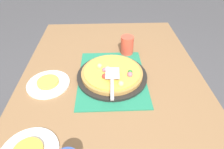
{
  "coord_description": "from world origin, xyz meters",
  "views": [
    {
      "loc": [
        0.79,
        -0.03,
        1.42
      ],
      "look_at": [
        0.0,
        0.0,
        0.77
      ],
      "focal_mm": 30.36,
      "sensor_mm": 36.0,
      "label": 1
    }
  ],
  "objects_px": {
    "pizza_pan": "(112,75)",
    "served_slice_right": "(48,82)",
    "cup_near": "(127,45)",
    "pizza": "(112,73)",
    "plate_far_right": "(48,84)",
    "pizza_server": "(112,79)"
  },
  "relations": [
    {
      "from": "pizza_pan",
      "to": "served_slice_right",
      "type": "xyz_separation_m",
      "value": [
        0.05,
        -0.34,
        0.01
      ]
    },
    {
      "from": "served_slice_right",
      "to": "cup_near",
      "type": "xyz_separation_m",
      "value": [
        -0.28,
        0.44,
        0.04
      ]
    },
    {
      "from": "pizza",
      "to": "served_slice_right",
      "type": "bearing_deg",
      "value": -82.6
    },
    {
      "from": "pizza",
      "to": "plate_far_right",
      "type": "xyz_separation_m",
      "value": [
        0.04,
        -0.34,
        -0.03
      ]
    },
    {
      "from": "plate_far_right",
      "to": "served_slice_right",
      "type": "relative_size",
      "value": 2.0
    },
    {
      "from": "pizza",
      "to": "cup_near",
      "type": "xyz_separation_m",
      "value": [
        -0.24,
        0.1,
        0.03
      ]
    },
    {
      "from": "plate_far_right",
      "to": "served_slice_right",
      "type": "distance_m",
      "value": 0.01
    },
    {
      "from": "pizza_pan",
      "to": "pizza",
      "type": "xyz_separation_m",
      "value": [
        0.0,
        0.0,
        0.02
      ]
    },
    {
      "from": "served_slice_right",
      "to": "pizza_server",
      "type": "bearing_deg",
      "value": 81.03
    },
    {
      "from": "plate_far_right",
      "to": "served_slice_right",
      "type": "xyz_separation_m",
      "value": [
        0.0,
        0.0,
        0.01
      ]
    },
    {
      "from": "pizza_pan",
      "to": "pizza",
      "type": "bearing_deg",
      "value": 12.89
    },
    {
      "from": "pizza_pan",
      "to": "pizza",
      "type": "distance_m",
      "value": 0.02
    },
    {
      "from": "pizza_pan",
      "to": "pizza_server",
      "type": "relative_size",
      "value": 1.64
    },
    {
      "from": "plate_far_right",
      "to": "cup_near",
      "type": "distance_m",
      "value": 0.52
    },
    {
      "from": "pizza_pan",
      "to": "cup_near",
      "type": "xyz_separation_m",
      "value": [
        -0.24,
        0.1,
        0.05
      ]
    },
    {
      "from": "cup_near",
      "to": "pizza_server",
      "type": "distance_m",
      "value": 0.35
    },
    {
      "from": "pizza_pan",
      "to": "pizza_server",
      "type": "xyz_separation_m",
      "value": [
        0.1,
        -0.0,
        0.06
      ]
    },
    {
      "from": "plate_far_right",
      "to": "pizza_server",
      "type": "relative_size",
      "value": 0.95
    },
    {
      "from": "pizza_pan",
      "to": "plate_far_right",
      "type": "height_order",
      "value": "pizza_pan"
    },
    {
      "from": "pizza",
      "to": "plate_far_right",
      "type": "relative_size",
      "value": 1.5
    },
    {
      "from": "pizza_pan",
      "to": "served_slice_right",
      "type": "bearing_deg",
      "value": -82.28
    },
    {
      "from": "cup_near",
      "to": "plate_far_right",
      "type": "bearing_deg",
      "value": -57.36
    }
  ]
}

